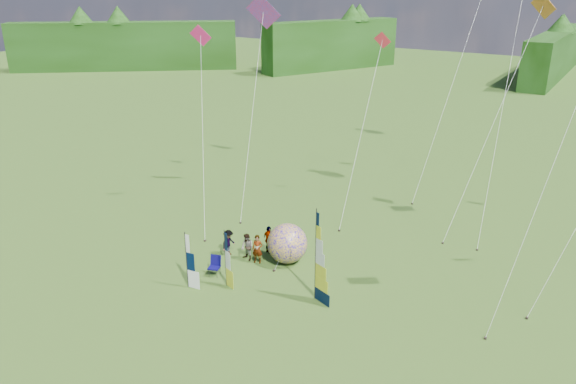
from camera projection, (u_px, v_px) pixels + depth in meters
The scene contains 18 objects.
ground at pixel (261, 328), 27.02m from camera, with size 220.00×220.00×0.00m, color #506D28.
treeline_ring at pixel (260, 253), 25.59m from camera, with size 210.00×210.00×8.00m, color #27571D, non-canonical shape.
feather_banner_main at pixel (316, 256), 28.62m from camera, with size 1.33×0.10×4.93m, color #031131, non-canonical shape.
side_banner_left at pixel (225, 259), 30.22m from camera, with size 0.90×0.10×3.18m, color yellow, non-canonical shape.
side_banner_far at pixel (187, 261), 30.01m from camera, with size 0.94×0.10×3.17m, color white, non-canonical shape.
bol_inflatable at pixel (287, 243), 32.87m from camera, with size 2.37×2.37×2.37m, color #120094.
spectator_a at pixel (257, 249), 32.85m from camera, with size 0.64×0.42×1.77m, color #66594C.
spectator_b at pixel (247, 247), 33.21m from camera, with size 0.81×0.40×1.66m, color #66594C.
spectator_c at pixel (229, 243), 33.77m from camera, with size 1.06×0.39×1.65m, color #66594C.
spectator_d at pixel (269, 240), 34.01m from camera, with size 1.04×0.42×1.77m, color #66594C.
camp_chair at pixel (214, 266), 31.55m from camera, with size 0.66×0.66×1.15m, color #090642, non-canonical shape.
kite_whale at pixel (512, 53), 35.69m from camera, with size 4.48×15.03×22.46m, color black, non-canonical shape.
kite_rainbow_delta at pixel (252, 100), 39.01m from camera, with size 6.78×11.12×15.51m, color red, non-canonical shape.
kite_parafoil at pixel (554, 154), 24.42m from camera, with size 5.69×8.15×17.16m, color #A22D16, non-canonical shape.
small_kite_red at pixel (362, 126), 38.11m from camera, with size 2.82×9.39×12.63m, color red, non-canonical shape.
small_kite_orange at pixel (494, 114), 35.09m from camera, with size 5.39×10.44×15.49m, color orange, non-canonical shape.
small_kite_pink at pixel (202, 127), 36.42m from camera, with size 6.34×7.62×13.35m, color #D41E66, non-canonical shape.
small_kite_green at pixel (452, 80), 41.90m from camera, with size 3.66×11.67×17.19m, color #1E9A13, non-canonical shape.
Camera 1 is at (13.26, -18.67, 15.82)m, focal length 35.00 mm.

